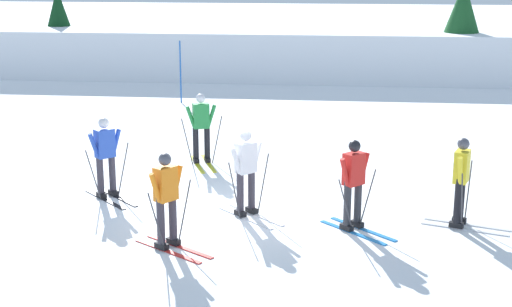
% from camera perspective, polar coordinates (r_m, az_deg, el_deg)
% --- Properties ---
extents(ground_plane, '(120.00, 120.00, 0.00)m').
position_cam_1_polar(ground_plane, '(15.13, -1.67, -4.43)').
color(ground_plane, white).
extents(far_snow_ridge, '(80.00, 7.37, 1.91)m').
position_cam_1_polar(far_snow_ridge, '(32.83, 2.53, 7.89)').
color(far_snow_ridge, white).
rests_on(far_snow_ridge, ground).
extents(skier_red, '(1.40, 1.38, 1.71)m').
position_cam_1_polar(skier_red, '(14.06, 7.33, -2.15)').
color(skier_red, '#237AC6').
rests_on(skier_red, ground).
extents(skier_white, '(1.39, 1.39, 1.71)m').
position_cam_1_polar(skier_white, '(14.70, -0.75, -1.26)').
color(skier_white, silver).
rests_on(skier_white, ground).
extents(skier_blue, '(1.39, 1.40, 1.71)m').
position_cam_1_polar(skier_blue, '(16.08, -11.20, -0.12)').
color(skier_blue, black).
rests_on(skier_blue, ground).
extents(skier_yellow, '(1.63, 0.95, 1.71)m').
position_cam_1_polar(skier_yellow, '(14.61, 15.12, -1.90)').
color(skier_yellow, silver).
rests_on(skier_yellow, ground).
extents(skier_green, '(0.95, 1.63, 1.71)m').
position_cam_1_polar(skier_green, '(18.43, -4.14, 2.20)').
color(skier_green, gold).
rests_on(skier_green, ground).
extents(skier_orange, '(1.52, 1.23, 1.71)m').
position_cam_1_polar(skier_orange, '(13.18, -6.72, -3.31)').
color(skier_orange, red).
rests_on(skier_orange, ground).
extents(trail_marker_pole, '(0.05, 0.05, 2.10)m').
position_cam_1_polar(trail_marker_pole, '(25.87, -5.67, 6.10)').
color(trail_marker_pole, '#1E56AD').
rests_on(trail_marker_pole, ground).
extents(conifer_far_left, '(1.66, 1.66, 3.52)m').
position_cam_1_polar(conifer_far_left, '(33.57, -14.55, 9.58)').
color(conifer_far_left, '#513823').
rests_on(conifer_far_left, ground).
extents(conifer_far_right, '(2.04, 2.04, 3.92)m').
position_cam_1_polar(conifer_far_right, '(31.00, 15.17, 9.62)').
color(conifer_far_right, '#513823').
rests_on(conifer_far_right, ground).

